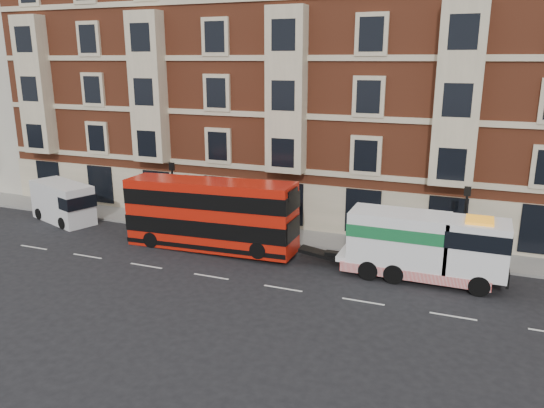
{
  "coord_description": "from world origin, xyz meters",
  "views": [
    {
      "loc": [
        12.37,
        -22.63,
        10.97
      ],
      "look_at": [
        1.83,
        4.0,
        3.09
      ],
      "focal_mm": 35.0,
      "sensor_mm": 36.0,
      "label": 1
    }
  ],
  "objects_px": {
    "box_van": "(63,202)",
    "pedestrian": "(153,209)",
    "tow_truck": "(421,245)",
    "double_decker_bus": "(210,213)"
  },
  "relations": [
    {
      "from": "tow_truck",
      "to": "box_van",
      "type": "bearing_deg",
      "value": 176.92
    },
    {
      "from": "double_decker_bus",
      "to": "box_van",
      "type": "distance_m",
      "value": 12.35
    },
    {
      "from": "tow_truck",
      "to": "pedestrian",
      "type": "xyz_separation_m",
      "value": [
        -18.26,
        3.22,
        -0.87
      ]
    },
    {
      "from": "box_van",
      "to": "pedestrian",
      "type": "bearing_deg",
      "value": 37.49
    },
    {
      "from": "tow_truck",
      "to": "pedestrian",
      "type": "height_order",
      "value": "tow_truck"
    },
    {
      "from": "box_van",
      "to": "tow_truck",
      "type": "bearing_deg",
      "value": 16.85
    },
    {
      "from": "tow_truck",
      "to": "double_decker_bus",
      "type": "bearing_deg",
      "value": -180.0
    },
    {
      "from": "double_decker_bus",
      "to": "pedestrian",
      "type": "relative_size",
      "value": 6.38
    },
    {
      "from": "tow_truck",
      "to": "pedestrian",
      "type": "distance_m",
      "value": 18.56
    },
    {
      "from": "tow_truck",
      "to": "pedestrian",
      "type": "relative_size",
      "value": 5.11
    }
  ]
}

